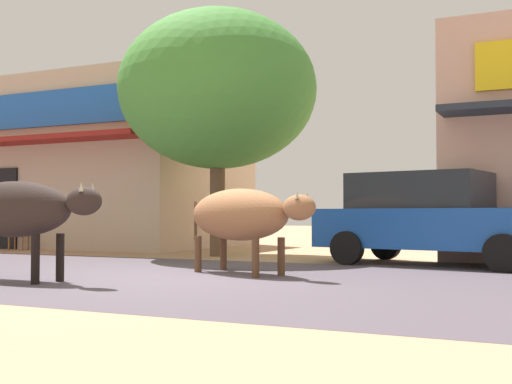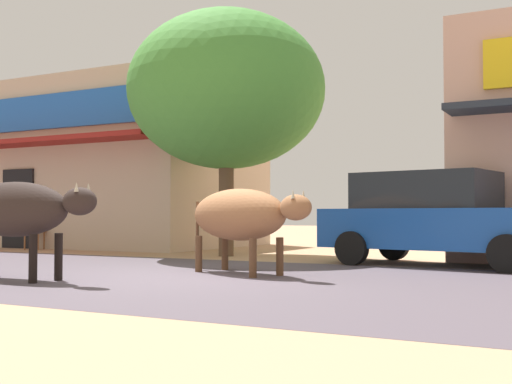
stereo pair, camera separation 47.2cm
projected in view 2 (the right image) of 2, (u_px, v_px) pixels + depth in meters
name	position (u px, v px, depth m)	size (l,w,h in m)	color
ground	(173.00, 276.00, 9.51)	(80.00, 80.00, 0.00)	tan
asphalt_road	(173.00, 276.00, 9.51)	(72.00, 6.44, 0.00)	#524851
storefront_left_cafe	(101.00, 168.00, 19.51)	(8.64, 6.05, 4.56)	tan
roadside_tree	(226.00, 91.00, 14.26)	(4.28, 4.28, 5.30)	brown
parked_hatchback_car	(438.00, 218.00, 11.54)	(4.36, 2.39, 1.64)	#184AA0
cow_near_brown	(16.00, 210.00, 9.09)	(2.76, 0.77, 1.35)	#2D221F
cow_far_dark	(240.00, 215.00, 9.93)	(2.54, 1.41, 1.29)	#93603C
cafe_chair_near_tree	(36.00, 229.00, 16.82)	(0.57, 0.57, 0.92)	brown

